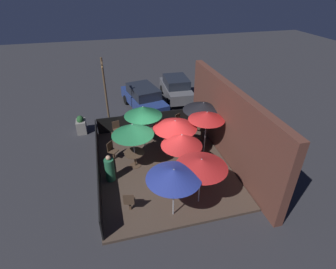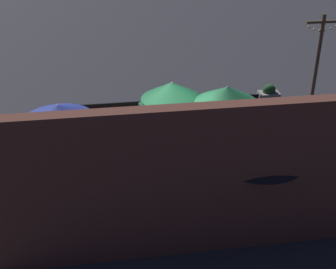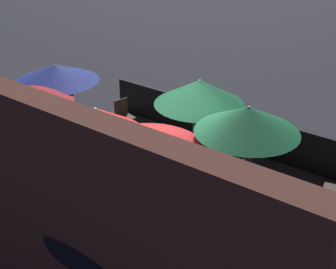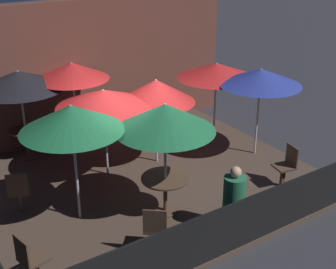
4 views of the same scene
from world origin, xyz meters
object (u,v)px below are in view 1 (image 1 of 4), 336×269
patio_chair_1 (112,150)px  patio_chair_4 (129,201)px  patio_umbrella_4 (201,163)px  parked_car_0 (144,98)px  planter_box (81,125)px  patio_umbrella_1 (133,129)px  light_post (105,88)px  patio_chair_0 (117,129)px  parked_car_1 (176,88)px  patio_chair_2 (179,121)px  patio_umbrella_3 (207,116)px  patio_umbrella_7 (143,111)px  patio_umbrella_2 (182,140)px  patron_0 (110,169)px  dining_table_1 (135,155)px  patio_umbrella_0 (203,106)px  patio_chair_3 (156,128)px  patio_umbrella_5 (174,174)px  dining_table_0 (202,130)px  patio_umbrella_6 (175,124)px

patio_chair_1 → patio_chair_4: 3.57m
patio_umbrella_4 → parked_car_0: bearing=-176.2°
planter_box → parked_car_0: parked_car_0 is taller
patio_umbrella_1 → light_post: light_post is taller
patio_chair_4 → patio_chair_0: bearing=12.3°
parked_car_0 → parked_car_1: same height
patio_chair_2 → planter_box: size_ratio=0.90×
patio_umbrella_3 → parked_car_0: size_ratio=0.47×
patio_umbrella_7 → light_post: size_ratio=0.58×
patio_umbrella_2 → patron_0: (-0.32, -3.11, -1.19)m
patio_umbrella_7 → dining_table_1: 2.22m
parked_car_0 → patio_umbrella_0: bearing=14.9°
patio_umbrella_2 → patio_chair_4: patio_umbrella_2 is taller
parked_car_1 → patio_chair_3: bearing=-25.2°
patio_umbrella_0 → patio_umbrella_5: 5.57m
patio_chair_3 → dining_table_1: bearing=-100.9°
dining_table_0 → light_post: 6.10m
patio_chair_4 → light_post: 7.83m
planter_box → patio_chair_3: bearing=67.5°
patio_umbrella_6 → patron_0: size_ratio=1.61×
patio_umbrella_2 → light_post: size_ratio=0.51×
patio_umbrella_1 → patio_umbrella_5: size_ratio=1.05×
patio_chair_3 → patio_umbrella_1: bearing=-100.9°
patio_umbrella_7 → parked_car_0: 4.88m
patio_umbrella_5 → light_post: 8.45m
patio_umbrella_4 → patio_umbrella_6: 3.16m
patio_umbrella_2 → dining_table_0: 3.37m
patio_chair_1 → patio_umbrella_7: bearing=61.7°
patio_umbrella_5 → dining_table_0: size_ratio=2.68×
patio_umbrella_7 → patio_umbrella_2: bearing=25.4°
patio_umbrella_0 → patio_chair_4: size_ratio=2.35×
dining_table_1 → patio_umbrella_1: bearing=-104.0°
dining_table_1 → patio_chair_2: size_ratio=0.99×
patio_umbrella_1 → patio_umbrella_0: bearing=110.8°
patio_umbrella_4 → patio_chair_3: 5.50m
patio_chair_1 → patio_chair_2: size_ratio=0.96×
patio_umbrella_3 → patio_chair_1: patio_umbrella_3 is taller
patio_umbrella_1 → patron_0: patio_umbrella_1 is taller
patio_umbrella_2 → patio_chair_0: (-3.90, -2.51, -1.27)m
patio_umbrella_4 → parked_car_1: patio_umbrella_4 is taller
patio_umbrella_1 → dining_table_1: size_ratio=2.40×
dining_table_0 → patio_chair_2: 1.59m
patio_umbrella_1 → patio_umbrella_3: bearing=94.5°
patio_umbrella_4 → patio_chair_1: size_ratio=2.29×
patio_umbrella_0 → patio_chair_0: 4.88m
patron_0 → parked_car_1: bearing=-83.8°
light_post → patio_umbrella_2: bearing=25.4°
patio_umbrella_4 → patio_chair_0: size_ratio=2.30×
patio_umbrella_1 → patio_chair_3: size_ratio=2.45×
patio_umbrella_6 → patio_chair_0: size_ratio=2.28×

